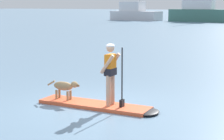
# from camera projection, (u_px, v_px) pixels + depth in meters

# --- Properties ---
(ground_plane) EXTENTS (400.00, 400.00, 0.00)m
(ground_plane) POSITION_uv_depth(u_px,v_px,m) (94.00, 107.00, 10.79)
(ground_plane) COLOR slate
(paddleboard) EXTENTS (3.59, 1.00, 0.10)m
(paddleboard) POSITION_uv_depth(u_px,v_px,m) (101.00, 106.00, 10.68)
(paddleboard) COLOR #E55933
(paddleboard) RESTS_ON ground_plane
(person_paddler) EXTENTS (0.62, 0.50, 1.71)m
(person_paddler) POSITION_uv_depth(u_px,v_px,m) (111.00, 70.00, 10.37)
(person_paddler) COLOR tan
(person_paddler) RESTS_ON paddleboard
(dog) EXTENTS (1.11, 0.26, 0.57)m
(dog) POSITION_uv_depth(u_px,v_px,m) (65.00, 87.00, 11.13)
(dog) COLOR #997A51
(dog) RESTS_ON paddleboard
(moored_boat_outer) EXTENTS (9.83, 4.37, 12.54)m
(moored_boat_outer) POSITION_uv_depth(u_px,v_px,m) (135.00, 13.00, 69.91)
(moored_boat_outer) COLOR silver
(moored_boat_outer) RESTS_ON ground_plane
(moored_boat_starboard) EXTENTS (11.34, 3.18, 12.00)m
(moored_boat_starboard) POSITION_uv_depth(u_px,v_px,m) (202.00, 12.00, 63.38)
(moored_boat_starboard) COLOR #3F7266
(moored_boat_starboard) RESTS_ON ground_plane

